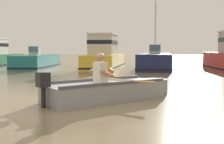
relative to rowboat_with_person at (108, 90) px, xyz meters
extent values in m
plane|color=#7A6B4C|center=(-0.73, -0.42, -0.25)|extent=(120.00, 120.00, 0.00)
cube|color=gray|center=(-0.05, -0.05, -0.03)|extent=(2.82, 3.09, 0.44)
cube|color=gray|center=(1.05, 1.28, -0.03)|extent=(0.72, 0.69, 0.42)
cube|color=#4D4E51|center=(-0.44, 0.27, 0.22)|extent=(1.99, 2.40, 0.08)
cube|color=#4D4E51|center=(0.35, -0.38, 0.22)|extent=(1.99, 2.40, 0.08)
cube|color=#A0A2A8|center=(-0.11, -0.13, 0.15)|extent=(0.96, 0.86, 0.06)
cylinder|color=black|center=(-1.09, -1.33, 0.02)|extent=(0.14, 0.14, 0.54)
cube|color=black|center=(-1.09, -1.33, 0.37)|extent=(0.37, 0.36, 0.32)
cube|color=beige|center=(-0.14, -0.17, 0.45)|extent=(0.40, 0.39, 0.52)
sphere|color=#9E7051|center=(-0.14, -0.17, 0.83)|extent=(0.22, 0.22, 0.22)
cylinder|color=#9E7051|center=(-0.28, 0.01, 0.43)|extent=(0.34, 0.39, 0.23)
cylinder|color=#9E7051|center=(0.06, -0.27, 0.43)|extent=(0.34, 0.39, 0.23)
cylinder|color=tan|center=(0.29, 0.12, 0.25)|extent=(1.88, 0.78, 0.06)
cube|color=#1E727A|center=(-7.83, 10.60, 0.19)|extent=(2.70, 5.41, 0.88)
cube|color=black|center=(-7.83, 10.60, -0.10)|extent=(2.74, 5.46, 0.10)
cube|color=beige|center=(-7.77, 10.21, 0.85)|extent=(0.72, 0.60, 0.44)
cube|color=slate|center=(-7.72, 9.96, 1.03)|extent=(0.64, 0.15, 0.36)
cube|color=gold|center=(-3.43, 11.78, 0.20)|extent=(2.53, 6.38, 0.91)
cube|color=black|center=(-3.43, 11.78, -0.09)|extent=(2.58, 6.42, 0.10)
cube|color=beige|center=(-3.38, 11.23, 1.30)|extent=(1.76, 2.75, 1.29)
cube|color=black|center=(-3.38, 11.23, 1.47)|extent=(1.79, 2.78, 0.24)
cube|color=white|center=(-3.38, 11.23, 1.99)|extent=(1.85, 2.88, 0.08)
cube|color=#19234C|center=(-0.09, 12.01, 0.24)|extent=(2.53, 6.77, 0.98)
cube|color=black|center=(-0.09, 12.01, -0.08)|extent=(2.57, 6.81, 0.10)
cube|color=beige|center=(-0.05, 11.52, 0.95)|extent=(0.73, 0.56, 0.44)
cube|color=slate|center=(-0.03, 11.26, 1.13)|extent=(0.70, 0.10, 0.36)
cylinder|color=silver|center=(-0.08, 11.85, 2.42)|extent=(0.10, 0.10, 3.38)
sphere|color=#E55919|center=(-1.46, 5.46, -0.02)|extent=(0.46, 0.46, 0.46)
camera|label=1|loc=(1.94, -7.05, 1.03)|focal=46.70mm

